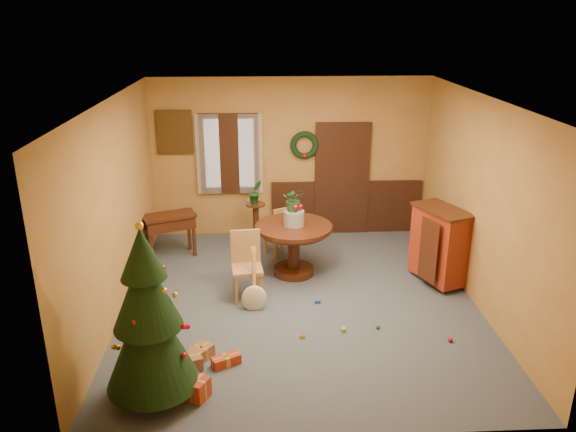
{
  "coord_description": "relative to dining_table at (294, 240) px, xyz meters",
  "views": [
    {
      "loc": [
        -0.54,
        -7.18,
        3.95
      ],
      "look_at": [
        -0.16,
        0.4,
        1.18
      ],
      "focal_mm": 35.0,
      "sensor_mm": 36.0,
      "label": 1
    }
  ],
  "objects": [
    {
      "name": "centerpiece_plant",
      "position": [
        -0.0,
        0.0,
        0.67
      ],
      "size": [
        0.34,
        0.29,
        0.38
      ],
      "primitive_type": "imported",
      "color": "#1E4C23",
      "rests_on": "urn"
    },
    {
      "name": "gift_b",
      "position": [
        -1.23,
        -3.03,
        -0.46
      ],
      "size": [
        0.31,
        0.31,
        0.24
      ],
      "color": "#A72F16",
      "rests_on": "floor"
    },
    {
      "name": "toy_c",
      "position": [
        0.55,
        -1.77,
        -0.55
      ],
      "size": [
        0.07,
        0.09,
        0.05
      ],
      "primitive_type": "cube",
      "rotation": [
        0.0,
        0.0,
        1.34
      ],
      "color": "#BA9123",
      "rests_on": "floor"
    },
    {
      "name": "guitar",
      "position": [
        -0.62,
        -1.13,
        -0.16
      ],
      "size": [
        0.43,
        0.58,
        0.82
      ],
      "primitive_type": null,
      "rotation": [
        -0.49,
        0.0,
        0.13
      ],
      "color": "beige",
      "rests_on": "floor"
    },
    {
      "name": "writing_desk",
      "position": [
        -2.05,
        0.78,
        -0.01
      ],
      "size": [
        0.95,
        0.72,
        0.76
      ],
      "color": "black",
      "rests_on": "floor"
    },
    {
      "name": "chair_near",
      "position": [
        -0.73,
        -0.7,
        -0.05
      ],
      "size": [
        0.47,
        0.47,
        1.0
      ],
      "color": "olive",
      "rests_on": "floor"
    },
    {
      "name": "gift_d",
      "position": [
        -0.95,
        -2.44,
        -0.52
      ],
      "size": [
        0.37,
        0.28,
        0.12
      ],
      "color": "#A72F16",
      "rests_on": "floor"
    },
    {
      "name": "toy_e",
      "position": [
        -0.0,
        -1.9,
        -0.55
      ],
      "size": [
        0.08,
        0.05,
        0.05
      ],
      "primitive_type": "cube",
      "rotation": [
        0.0,
        0.0,
        -0.01
      ],
      "color": "yellow",
      "rests_on": "floor"
    },
    {
      "name": "stand_plant",
      "position": [
        -0.6,
        0.99,
        0.49
      ],
      "size": [
        0.29,
        0.26,
        0.42
      ],
      "primitive_type": "imported",
      "rotation": [
        0.0,
        0.0,
        0.43
      ],
      "color": "#19471E",
      "rests_on": "plant_stand"
    },
    {
      "name": "sideboard",
      "position": [
        2.19,
        -0.4,
        0.07
      ],
      "size": [
        0.81,
        1.06,
        1.2
      ],
      "color": "#521A09",
      "rests_on": "floor"
    },
    {
      "name": "dining_table",
      "position": [
        0.0,
        0.0,
        0.0
      ],
      "size": [
        1.2,
        1.2,
        0.83
      ],
      "color": "black",
      "rests_on": "floor"
    },
    {
      "name": "toy_b",
      "position": [
        1.01,
        -1.73,
        -0.55
      ],
      "size": [
        0.06,
        0.06,
        0.06
      ],
      "primitive_type": "sphere",
      "color": "#23822C",
      "rests_on": "floor"
    },
    {
      "name": "plant_stand",
      "position": [
        -0.6,
        0.99,
        -0.04
      ],
      "size": [
        0.33,
        0.33,
        0.86
      ],
      "color": "black",
      "rests_on": "floor"
    },
    {
      "name": "toy_a",
      "position": [
        0.29,
        -1.0,
        -0.55
      ],
      "size": [
        0.09,
        0.06,
        0.05
      ],
      "primitive_type": "cube",
      "rotation": [
        0.0,
        0.0,
        0.18
      ],
      "color": "#2949B2",
      "rests_on": "floor"
    },
    {
      "name": "gift_c",
      "position": [
        -1.25,
        -2.27,
        -0.5
      ],
      "size": [
        0.32,
        0.34,
        0.15
      ],
      "color": "brown",
      "rests_on": "floor"
    },
    {
      "name": "christmas_tree",
      "position": [
        -1.69,
        -2.98,
        0.39
      ],
      "size": [
        0.99,
        0.99,
        2.04
      ],
      "color": "#382111",
      "rests_on": "floor"
    },
    {
      "name": "toy_d",
      "position": [
        1.87,
        -2.09,
        -0.55
      ],
      "size": [
        0.06,
        0.06,
        0.06
      ],
      "primitive_type": "sphere",
      "color": "red",
      "rests_on": "floor"
    },
    {
      "name": "chair_far",
      "position": [
        -0.18,
        0.71,
        -0.1
      ],
      "size": [
        0.53,
        0.53,
        0.9
      ],
      "color": "olive",
      "rests_on": "floor"
    },
    {
      "name": "urn",
      "position": [
        -0.0,
        0.0,
        0.37
      ],
      "size": [
        0.32,
        0.32,
        0.24
      ],
      "primitive_type": "cylinder",
      "color": "slate",
      "rests_on": "dining_table"
    },
    {
      "name": "room_envelope",
      "position": [
        0.25,
        1.76,
        0.54
      ],
      "size": [
        5.5,
        5.5,
        5.5
      ],
      "color": "#323A49",
      "rests_on": "ground"
    },
    {
      "name": "gift_a",
      "position": [
        -1.39,
        -2.5,
        -0.49
      ],
      "size": [
        0.38,
        0.34,
        0.17
      ],
      "color": "brown",
      "rests_on": "floor"
    }
  ]
}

